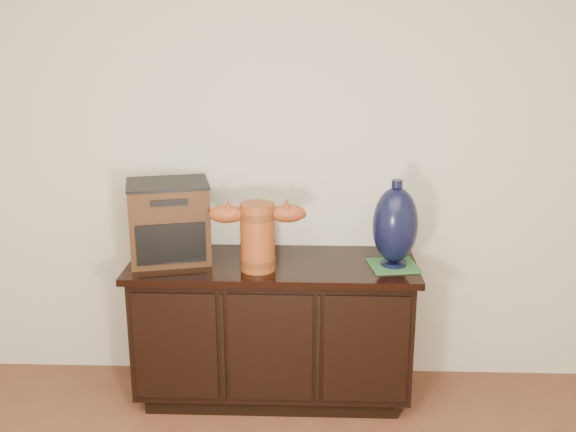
{
  "coord_description": "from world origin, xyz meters",
  "views": [
    {
      "loc": [
        0.19,
        -1.0,
        1.93
      ],
      "look_at": [
        0.08,
        2.18,
        1.01
      ],
      "focal_mm": 42.0,
      "sensor_mm": 36.0,
      "label": 1
    }
  ],
  "objects_px": {
    "terracotta_vessel": "(258,233)",
    "spray_can": "(266,232)",
    "sideboard": "(273,328)",
    "lamp_base": "(395,225)",
    "tv_radio": "(169,221)"
  },
  "relations": [
    {
      "from": "sideboard",
      "to": "spray_can",
      "type": "bearing_deg",
      "value": 102.87
    },
    {
      "from": "sideboard",
      "to": "terracotta_vessel",
      "type": "height_order",
      "value": "terracotta_vessel"
    },
    {
      "from": "tv_radio",
      "to": "spray_can",
      "type": "xyz_separation_m",
      "value": [
        0.48,
        0.18,
        -0.11
      ]
    },
    {
      "from": "sideboard",
      "to": "lamp_base",
      "type": "relative_size",
      "value": 3.35
    },
    {
      "from": "sideboard",
      "to": "terracotta_vessel",
      "type": "distance_m",
      "value": 0.57
    },
    {
      "from": "spray_can",
      "to": "lamp_base",
      "type": "bearing_deg",
      "value": -21.14
    },
    {
      "from": "tv_radio",
      "to": "spray_can",
      "type": "relative_size",
      "value": 2.44
    },
    {
      "from": "sideboard",
      "to": "lamp_base",
      "type": "distance_m",
      "value": 0.84
    },
    {
      "from": "sideboard",
      "to": "terracotta_vessel",
      "type": "xyz_separation_m",
      "value": [
        -0.07,
        -0.11,
        0.56
      ]
    },
    {
      "from": "sideboard",
      "to": "terracotta_vessel",
      "type": "relative_size",
      "value": 3.06
    },
    {
      "from": "terracotta_vessel",
      "to": "spray_can",
      "type": "relative_size",
      "value": 2.47
    },
    {
      "from": "terracotta_vessel",
      "to": "spray_can",
      "type": "distance_m",
      "value": 0.34
    },
    {
      "from": "lamp_base",
      "to": "spray_can",
      "type": "bearing_deg",
      "value": 158.86
    },
    {
      "from": "terracotta_vessel",
      "to": "lamp_base",
      "type": "distance_m",
      "value": 0.68
    },
    {
      "from": "terracotta_vessel",
      "to": "spray_can",
      "type": "bearing_deg",
      "value": 82.8
    }
  ]
}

